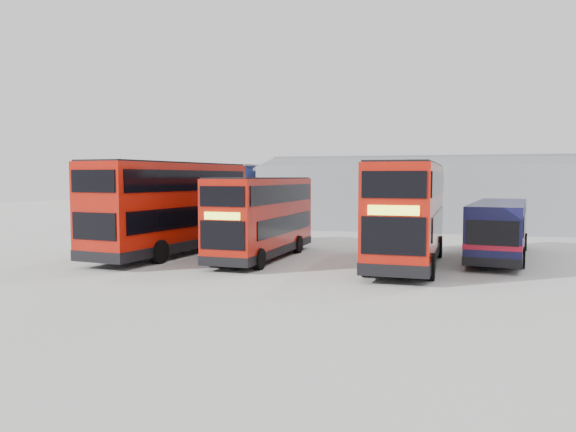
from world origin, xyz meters
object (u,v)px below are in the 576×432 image
Objects in this scene: double_decker_left at (172,209)px; double_decker_centre at (263,218)px; office_block at (195,194)px; single_decker_blue at (499,230)px; double_decker_right at (408,214)px; maintenance_shed at (454,195)px; panel_van at (104,213)px.

double_decker_left is 1.21× the size of double_decker_centre.
single_decker_blue is (23.91, -15.66, -1.17)m from office_block.
single_decker_blue is at bearing 18.44° from double_decker_centre.
single_decker_blue is (11.50, 3.21, -0.62)m from double_decker_centre.
double_decker_centre is 11.95m from single_decker_blue.
double_decker_centre is at bearing -178.52° from double_decker_right.
double_decker_right is (19.60, -18.96, -0.21)m from office_block.
double_decker_right is at bearing 45.58° from single_decker_blue.
maintenance_shed is 3.12× the size of double_decker_centre.
maintenance_shed reaches higher than panel_van.
maintenance_shed is 2.69× the size of double_decker_right.
double_decker_right is 2.24× the size of panel_van.
double_decker_left is 1.04× the size of double_decker_right.
maintenance_shed is 2.84× the size of single_decker_blue.
office_block is 22.59m from double_decker_centre.
double_decker_left is at bearing -178.57° from double_decker_right.
maintenance_shed is (22.00, 2.01, 0.02)m from office_block.
double_decker_centre is 0.86× the size of double_decker_right.
office_block is at bearing 57.82° from panel_van.
maintenance_shed reaches higher than single_decker_blue.
double_decker_right is 27.64m from panel_van.
office_block is at bearing -25.05° from single_decker_blue.
office_block is 1.26× the size of double_decker_centre.
panel_van is (-28.92, 9.24, -0.22)m from single_decker_blue.
double_decker_right is (12.28, -0.17, -0.06)m from double_decker_left.
single_decker_blue is at bearing 39.66° from double_decker_right.
single_decker_blue is at bearing -11.92° from panel_van.
double_decker_centre is at bearing -114.67° from maintenance_shed.
maintenance_shed reaches higher than double_decker_right.
double_decker_right reaches higher than single_decker_blue.
double_decker_left is 5.12m from double_decker_centre.
office_block reaches higher than double_decker_centre.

